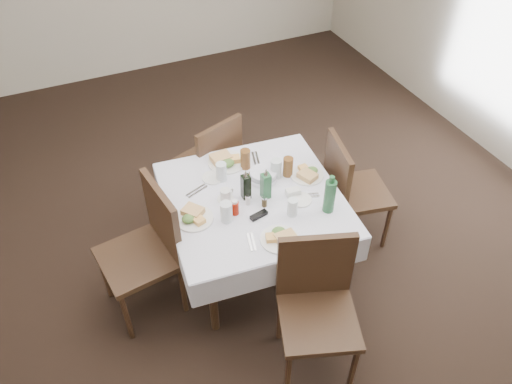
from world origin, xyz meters
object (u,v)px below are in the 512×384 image
(chair_north, at_px, (212,160))
(water_s, at_px, (292,207))
(chair_east, at_px, (349,186))
(green_bottle, at_px, (330,196))
(water_n, at_px, (221,172))
(bread_basket, at_px, (263,176))
(chair_west, at_px, (150,244))
(oil_cruet_green, at_px, (266,185))
(dining_table, at_px, (253,206))
(oil_cruet_dark, at_px, (246,186))
(ketchup_bottle, at_px, (235,207))
(chair_south, at_px, (316,298))
(water_e, at_px, (276,169))
(water_w, at_px, (226,212))
(coffee_mug, at_px, (226,195))

(chair_north, distance_m, water_s, 1.09)
(chair_east, bearing_deg, green_bottle, -140.25)
(water_n, bearing_deg, bread_basket, -24.20)
(chair_east, height_order, chair_west, chair_west)
(chair_north, xyz_separation_m, oil_cruet_green, (0.11, -0.81, 0.33))
(bread_basket, height_order, green_bottle, green_bottle)
(dining_table, bearing_deg, oil_cruet_dark, 153.35)
(oil_cruet_dark, bearing_deg, ketchup_bottle, -137.94)
(ketchup_bottle, bearing_deg, bread_basket, 37.20)
(chair_south, relative_size, water_e, 6.73)
(water_e, relative_size, bread_basket, 0.69)
(dining_table, xyz_separation_m, chair_south, (0.06, -0.82, -0.10))
(bread_basket, distance_m, oil_cruet_dark, 0.24)
(water_n, bearing_deg, ketchup_bottle, -97.27)
(water_w, bearing_deg, coffee_mug, 70.08)
(chair_north, bearing_deg, green_bottle, -68.03)
(water_w, bearing_deg, oil_cruet_dark, 36.95)
(chair_north, distance_m, oil_cruet_dark, 0.82)
(chair_west, distance_m, water_s, 1.01)
(chair_east, height_order, oil_cruet_green, oil_cruet_green)
(water_e, relative_size, ketchup_bottle, 1.27)
(dining_table, height_order, water_s, water_s)
(water_n, distance_m, water_w, 0.42)
(coffee_mug, bearing_deg, chair_east, -2.37)
(chair_south, xyz_separation_m, coffee_mug, (-0.25, 0.88, 0.23))
(water_e, xyz_separation_m, water_w, (-0.49, -0.27, -0.00))
(chair_west, relative_size, coffee_mug, 8.10)
(water_w, relative_size, coffee_mug, 1.16)
(oil_cruet_green, bearing_deg, water_w, -162.82)
(chair_south, bearing_deg, oil_cruet_green, 88.76)
(oil_cruet_green, height_order, coffee_mug, oil_cruet_green)
(chair_north, bearing_deg, water_n, -101.17)
(chair_north, distance_m, chair_south, 1.60)
(ketchup_bottle, bearing_deg, green_bottle, -21.15)
(water_s, relative_size, oil_cruet_green, 0.51)
(water_s, distance_m, oil_cruet_dark, 0.36)
(chair_west, xyz_separation_m, ketchup_bottle, (0.58, -0.13, 0.22))
(dining_table, distance_m, chair_north, 0.79)
(chair_north, bearing_deg, chair_east, -41.50)
(ketchup_bottle, bearing_deg, chair_south, -71.50)
(bread_basket, relative_size, green_bottle, 0.73)
(water_e, xyz_separation_m, oil_cruet_dark, (-0.29, -0.11, 0.03))
(chair_south, xyz_separation_m, chair_east, (0.76, 0.84, -0.02))
(water_n, relative_size, bread_basket, 0.66)
(dining_table, relative_size, chair_south, 1.31)
(water_n, height_order, water_w, water_w)
(chair_east, relative_size, water_s, 7.51)
(water_s, bearing_deg, chair_west, 162.73)
(chair_south, bearing_deg, oil_cruet_dark, 97.40)
(chair_south, relative_size, ketchup_bottle, 8.52)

